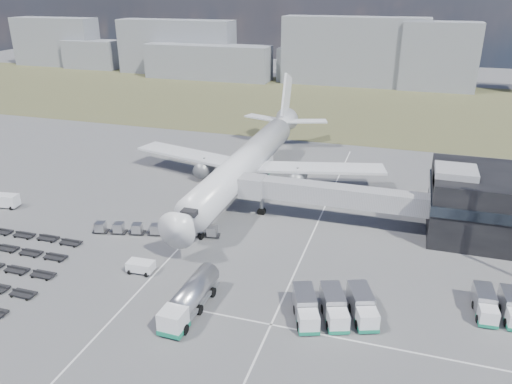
% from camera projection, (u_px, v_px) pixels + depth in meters
% --- Properties ---
extents(ground, '(420.00, 420.00, 0.00)m').
position_uv_depth(ground, '(176.00, 268.00, 68.80)').
color(ground, '#565659').
rests_on(ground, ground).
extents(grass_strip, '(420.00, 90.00, 0.01)m').
position_uv_depth(grass_strip, '(322.00, 103.00, 165.73)').
color(grass_strip, brown).
rests_on(grass_strip, ground).
extents(lane_markings, '(47.12, 110.00, 0.01)m').
position_uv_depth(lane_markings, '(249.00, 268.00, 68.73)').
color(lane_markings, silver).
rests_on(lane_markings, ground).
extents(jet_bridge, '(30.30, 3.80, 7.05)m').
position_uv_depth(jet_bridge, '(319.00, 193.00, 80.45)').
color(jet_bridge, '#939399').
rests_on(jet_bridge, ground).
extents(airliner, '(51.59, 64.53, 17.62)m').
position_uv_depth(airliner, '(249.00, 160.00, 95.31)').
color(airliner, white).
rests_on(airliner, ground).
extents(skyline, '(312.35, 25.58, 25.38)m').
position_uv_depth(skyline, '(313.00, 56.00, 198.93)').
color(skyline, gray).
rests_on(skyline, ground).
extents(fuel_tanker, '(3.17, 11.33, 3.64)m').
position_uv_depth(fuel_tanker, '(190.00, 298.00, 59.01)').
color(fuel_tanker, white).
rests_on(fuel_tanker, ground).
extents(pushback_tug, '(3.68, 2.19, 1.58)m').
position_uv_depth(pushback_tug, '(141.00, 267.00, 67.57)').
color(pushback_tug, white).
rests_on(pushback_tug, ground).
extents(utility_van, '(4.76, 2.63, 2.40)m').
position_uv_depth(utility_van, '(5.00, 201.00, 87.26)').
color(utility_van, white).
rests_on(utility_van, ground).
extents(catering_truck, '(3.34, 6.98, 3.11)m').
position_uv_depth(catering_truck, '(264.00, 166.00, 102.90)').
color(catering_truck, white).
rests_on(catering_truck, ground).
extents(service_trucks_near, '(10.85, 9.55, 2.75)m').
position_uv_depth(service_trucks_near, '(334.00, 307.00, 58.01)').
color(service_trucks_near, white).
rests_on(service_trucks_near, ground).
extents(uld_row, '(19.97, 5.92, 1.56)m').
position_uv_depth(uld_row, '(156.00, 229.00, 77.67)').
color(uld_row, black).
rests_on(uld_row, ground).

